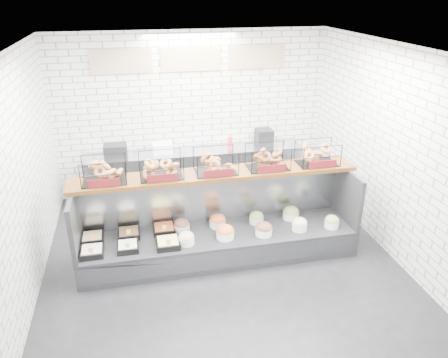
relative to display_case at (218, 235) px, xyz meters
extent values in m
plane|color=black|center=(0.01, -0.34, -0.33)|extent=(5.50, 5.50, 0.00)
cube|color=white|center=(0.01, 2.41, 1.17)|extent=(5.00, 0.02, 3.00)
cube|color=white|center=(-2.49, -0.34, 1.17)|extent=(0.02, 5.50, 3.00)
cube|color=white|center=(2.51, -0.34, 1.17)|extent=(0.02, 5.50, 3.00)
cube|color=white|center=(0.01, -0.34, 2.67)|extent=(5.00, 5.50, 0.02)
cube|color=#CBB48D|center=(-1.19, 2.38, 2.17)|extent=(1.05, 0.03, 0.42)
cube|color=#CBB48D|center=(0.01, 2.38, 2.17)|extent=(1.05, 0.03, 0.42)
cube|color=#CBB48D|center=(1.21, 2.38, 2.17)|extent=(1.05, 0.03, 0.42)
cube|color=black|center=(0.01, -0.04, -0.13)|extent=(4.00, 0.90, 0.40)
cube|color=#93969B|center=(0.01, -0.48, -0.11)|extent=(4.00, 0.03, 0.28)
cube|color=#93969B|center=(0.01, 0.37, 0.47)|extent=(4.00, 0.08, 0.80)
cube|color=black|center=(-1.96, -0.04, 0.47)|extent=(0.06, 0.90, 0.80)
cube|color=black|center=(1.98, -0.04, 0.47)|extent=(0.06, 0.90, 0.80)
cube|color=black|center=(-1.77, -0.25, 0.11)|extent=(0.30, 0.30, 0.08)
cube|color=silver|center=(-1.77, -0.25, 0.15)|extent=(0.26, 0.26, 0.04)
cube|color=#FBC557|center=(-1.77, -0.35, 0.20)|extent=(0.06, 0.01, 0.08)
cube|color=black|center=(-1.78, 0.10, 0.11)|extent=(0.30, 0.30, 0.08)
cube|color=#D3B982|center=(-1.78, 0.10, 0.15)|extent=(0.25, 0.25, 0.04)
cube|color=#FBC557|center=(-1.78, 0.00, 0.20)|extent=(0.06, 0.01, 0.08)
cube|color=black|center=(-1.30, -0.23, 0.11)|extent=(0.29, 0.29, 0.08)
cube|color=silver|center=(-1.30, -0.23, 0.15)|extent=(0.24, 0.24, 0.04)
cube|color=#FBC557|center=(-1.30, -0.33, 0.20)|extent=(0.06, 0.01, 0.08)
cube|color=black|center=(-1.28, 0.12, 0.11)|extent=(0.31, 0.31, 0.08)
cube|color=brown|center=(-1.28, 0.12, 0.15)|extent=(0.26, 0.26, 0.04)
cube|color=#FBC557|center=(-1.28, 0.01, 0.20)|extent=(0.06, 0.01, 0.08)
cube|color=black|center=(-0.76, -0.25, 0.11)|extent=(0.32, 0.32, 0.08)
cube|color=#F9F57F|center=(-0.76, -0.25, 0.15)|extent=(0.28, 0.28, 0.04)
cube|color=#FBC557|center=(-0.76, -0.36, 0.20)|extent=(0.06, 0.01, 0.08)
cube|color=black|center=(-0.77, 0.14, 0.11)|extent=(0.31, 0.31, 0.08)
cube|color=#C05928|center=(-0.77, 0.14, 0.15)|extent=(0.27, 0.27, 0.04)
cube|color=#FBC557|center=(-0.77, 0.03, 0.20)|extent=(0.06, 0.01, 0.08)
cylinder|color=white|center=(-0.50, -0.25, 0.13)|extent=(0.22, 0.22, 0.11)
ellipsoid|color=#DDC188|center=(-0.50, -0.25, 0.19)|extent=(0.22, 0.22, 0.15)
cylinder|color=white|center=(-0.52, 0.12, 0.13)|extent=(0.23, 0.23, 0.11)
ellipsoid|color=brown|center=(-0.52, 0.12, 0.19)|extent=(0.23, 0.23, 0.16)
cylinder|color=white|center=(0.06, -0.21, 0.13)|extent=(0.26, 0.26, 0.11)
ellipsoid|color=#D7632D|center=(0.06, -0.21, 0.19)|extent=(0.25, 0.25, 0.18)
cylinder|color=white|center=(0.02, 0.13, 0.13)|extent=(0.25, 0.25, 0.11)
ellipsoid|color=#CE5C2B|center=(0.02, 0.13, 0.19)|extent=(0.24, 0.24, 0.17)
cylinder|color=white|center=(0.62, -0.24, 0.13)|extent=(0.24, 0.24, 0.11)
ellipsoid|color=brown|center=(0.62, -0.24, 0.19)|extent=(0.24, 0.24, 0.17)
cylinder|color=white|center=(0.62, 0.11, 0.13)|extent=(0.21, 0.21, 0.11)
ellipsoid|color=olive|center=(0.62, 0.11, 0.19)|extent=(0.21, 0.21, 0.15)
cylinder|color=white|center=(1.18, -0.22, 0.13)|extent=(0.23, 0.23, 0.11)
ellipsoid|color=#D2BD81|center=(1.18, -0.22, 0.19)|extent=(0.22, 0.22, 0.16)
cylinder|color=white|center=(1.17, 0.13, 0.13)|extent=(0.25, 0.25, 0.11)
ellipsoid|color=olive|center=(1.17, 0.13, 0.19)|extent=(0.24, 0.24, 0.17)
cylinder|color=white|center=(1.67, -0.25, 0.13)|extent=(0.21, 0.21, 0.11)
ellipsoid|color=#7E9B4F|center=(1.67, -0.25, 0.19)|extent=(0.21, 0.21, 0.15)
cube|color=#40230D|center=(0.01, 0.18, 0.90)|extent=(4.10, 0.50, 0.06)
cube|color=black|center=(-1.52, 0.18, 1.10)|extent=(0.60, 0.38, 0.34)
cube|color=#530F12|center=(-1.52, -0.02, 1.00)|extent=(0.42, 0.02, 0.11)
cube|color=black|center=(-0.76, 0.18, 1.10)|extent=(0.60, 0.38, 0.34)
cube|color=#530F12|center=(-0.76, -0.02, 1.00)|extent=(0.42, 0.02, 0.11)
cube|color=black|center=(0.01, 0.18, 1.10)|extent=(0.60, 0.38, 0.34)
cube|color=#530F12|center=(0.01, -0.02, 1.00)|extent=(0.42, 0.02, 0.11)
cube|color=black|center=(0.78, 0.18, 1.10)|extent=(0.60, 0.38, 0.34)
cube|color=#530F12|center=(0.78, -0.02, 1.00)|extent=(0.42, 0.02, 0.11)
cube|color=black|center=(1.54, 0.18, 1.10)|extent=(0.60, 0.38, 0.34)
cube|color=#530F12|center=(1.54, -0.02, 1.00)|extent=(0.42, 0.02, 0.11)
cube|color=#93969B|center=(0.01, 2.09, 0.12)|extent=(4.00, 0.60, 0.90)
cube|color=black|center=(-1.42, 2.03, 0.69)|extent=(0.40, 0.30, 0.24)
cube|color=silver|center=(-0.60, 2.09, 0.66)|extent=(0.35, 0.28, 0.18)
cylinder|color=red|center=(0.65, 2.03, 0.68)|extent=(0.09, 0.09, 0.22)
cube|color=black|center=(1.33, 2.12, 0.72)|extent=(0.30, 0.30, 0.30)
camera|label=1|loc=(-1.09, -5.42, 3.39)|focal=35.00mm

